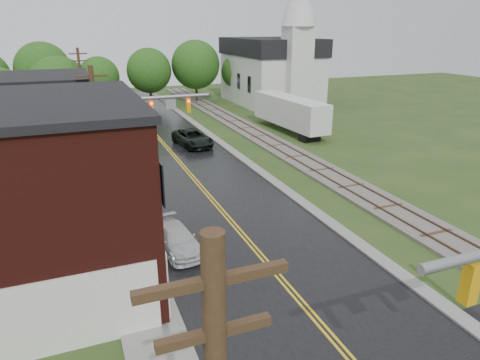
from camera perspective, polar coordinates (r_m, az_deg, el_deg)
main_road at (r=36.54m, az=-7.81°, el=2.06°), size 10.00×90.00×0.02m
curb_right at (r=42.60m, az=-2.39°, el=4.81°), size 0.80×70.00×0.12m
sidewalk_left at (r=30.99m, az=-16.70°, el=-1.92°), size 2.40×50.00×0.12m
yellow_house at (r=31.05m, az=-26.29°, el=3.12°), size 8.00×7.00×6.40m
darkred_building at (r=39.94m, az=-23.88°, el=5.35°), size 7.00×6.00×4.40m
church at (r=64.29m, az=4.57°, el=15.15°), size 10.40×18.40×20.00m
railroad at (r=44.24m, az=3.27°, el=5.50°), size 3.20×80.00×0.30m
traffic_signal_far at (r=31.81m, az=-13.02°, el=8.34°), size 7.34×0.43×7.20m
utility_pole_b at (r=26.68m, az=-18.33°, el=5.12°), size 1.80×0.28×9.00m
utility_pole_c at (r=48.32m, az=-20.26°, el=11.14°), size 1.80×0.28×9.00m
tree_left_c at (r=44.66m, az=-29.13°, el=8.97°), size 6.00×6.00×7.65m
tree_left_e at (r=50.19m, az=-22.73°, el=11.22°), size 6.40×6.40×8.16m
suv_dark at (r=42.00m, az=-6.35°, el=5.58°), size 3.29×5.90×1.56m
pickup_white at (r=22.64m, az=-8.48°, el=-7.79°), size 2.32×4.55×1.26m
semi_trailer at (r=47.52m, az=6.70°, el=9.05°), size 3.31×12.03×3.77m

